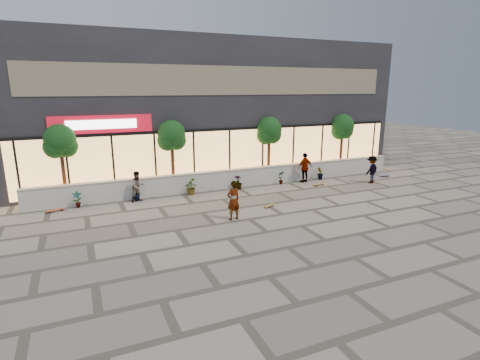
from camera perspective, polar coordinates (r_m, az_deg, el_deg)
name	(u,v)px	position (r m, az deg, el deg)	size (l,w,h in m)	color
ground	(302,226)	(15.90, 9.39, -6.95)	(80.00, 80.00, 0.00)	gray
planter_wall	(236,178)	(21.67, -0.63, 0.33)	(22.00, 0.42, 1.04)	silver
retail_building	(204,108)	(26.24, -5.44, 10.87)	(24.00, 9.17, 8.50)	#232328
shrub_a	(77,199)	(19.54, -23.55, -2.73)	(0.43, 0.29, 0.81)	#123915
shrub_b	(137,193)	(19.70, -15.42, -1.92)	(0.45, 0.36, 0.81)	#123915
shrub_c	(190,187)	(20.26, -7.58, -1.11)	(0.73, 0.63, 0.81)	#123915
shrub_d	(238,182)	(21.17, -0.29, -0.33)	(0.45, 0.45, 0.81)	#123915
shrub_e	(281,177)	(22.40, 6.30, 0.38)	(0.43, 0.29, 0.81)	#123915
shrub_f	(320,173)	(23.89, 12.13, 1.01)	(0.45, 0.36, 0.81)	#123915
tree_west	(60,143)	(20.27, -25.72, 5.10)	(1.60, 1.50, 3.92)	#49291A
tree_midwest	(172,137)	(20.80, -10.38, 6.43)	(1.60, 1.50, 3.92)	#49291A
tree_mideast	(269,132)	(22.93, 4.47, 7.29)	(1.60, 1.50, 3.92)	#49291A
tree_east	(342,128)	(25.96, 15.34, 7.62)	(1.60, 1.50, 3.92)	#49291A
skater_center	(233,200)	(16.17, -1.01, -3.12)	(0.64, 0.42, 1.75)	white
skater_left	(138,186)	(19.47, -15.30, -0.96)	(0.76, 0.59, 1.56)	#927F5E
skater_right_near	(305,168)	(22.96, 9.86, 1.87)	(1.06, 0.44, 1.81)	silver
skater_right_far	(372,170)	(23.79, 19.41, 1.50)	(1.06, 0.61, 1.65)	maroon
skateboard_center	(269,206)	(18.15, 4.51, -3.91)	(0.70, 0.44, 0.08)	olive
skateboard_left	(56,210)	(19.43, -26.30, -4.10)	(0.88, 0.44, 0.10)	#BF4F23
skateboard_right_near	(319,184)	(22.52, 11.96, -0.61)	(0.84, 0.37, 0.10)	olive
skateboard_right_far	(384,175)	(25.96, 21.14, 0.66)	(0.81, 0.22, 0.10)	#5C549A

